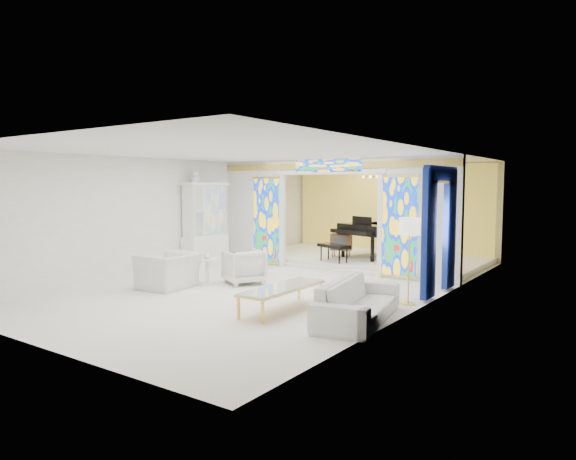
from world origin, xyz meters
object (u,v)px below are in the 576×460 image
Objects in this scene: coffee_table at (283,288)px; china_cabinet at (205,226)px; armchair_left at (169,271)px; armchair_right at (244,267)px; sofa at (358,300)px; grand_piano at (383,229)px; tv_console at (341,242)px.

china_cabinet is at bearing 148.66° from coffee_table.
armchair_left is (1.41, -2.63, -0.78)m from china_cabinet.
armchair_right is 2.78m from coffee_table.
sofa is 0.75× the size of grand_piano.
grand_piano is (2.39, 6.15, 0.62)m from armchair_left.
sofa reaches higher than coffee_table.
coffee_table is (2.26, -1.62, 0.02)m from armchair_right.
sofa is 3.46× the size of tv_console.
armchair_right is 0.43× the size of coffee_table.
china_cabinet reaches higher than armchair_left.
armchair_left is at bearing -121.82° from tv_console.
tv_console is (1.37, 5.48, 0.24)m from armchair_left.
grand_piano is at bearing 9.76° from sofa.
coffee_table is 2.96× the size of tv_console.
grand_piano is (1.37, 4.76, 0.61)m from armchair_right.
armchair_right reaches higher than sofa.
china_cabinet is 1.33× the size of coffee_table.
grand_piano reaches higher than sofa.
armchair_left is 3.30m from coffee_table.
coffee_table is 6.47m from grand_piano.
china_cabinet is 3.08m from armchair_left.
grand_piano reaches higher than coffee_table.
china_cabinet is at bearing -152.09° from tv_console.
china_cabinet is 5.18m from grand_piano.
coffee_table is at bearing -31.34° from china_cabinet.
coffee_table is (4.70, -2.86, -0.75)m from china_cabinet.
china_cabinet reaches higher than tv_console.
china_cabinet reaches higher than armchair_right.
sofa is at bearing -49.41° from grand_piano.
sofa is at bearing -76.38° from tv_console.
armchair_left is 0.50× the size of sofa.
china_cabinet is 3.12× the size of armchair_right.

